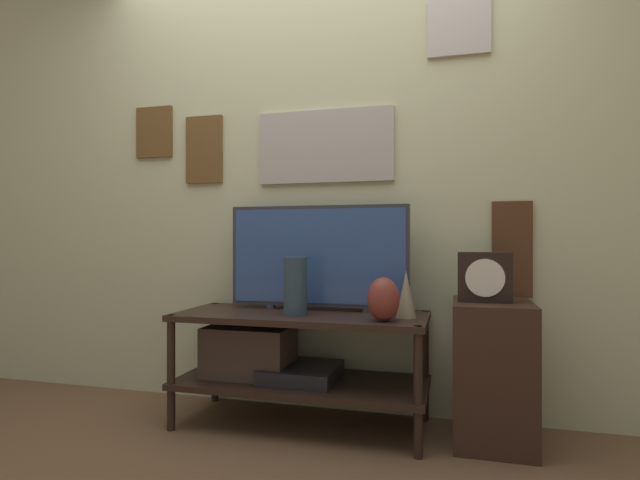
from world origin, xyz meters
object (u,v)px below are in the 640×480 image
television (318,256)px  vase_tall_ceramic (295,286)px  vase_slim_bronze (406,294)px  mantel_clock (484,277)px  vase_urn_stoneware (383,299)px

television → vase_tall_ceramic: 0.24m
vase_tall_ceramic → vase_slim_bronze: size_ratio=1.27×
vase_tall_ceramic → mantel_clock: (0.88, 0.09, 0.05)m
vase_tall_ceramic → mantel_clock: 0.88m
vase_slim_bronze → vase_urn_stoneware: bearing=-123.6°
vase_urn_stoneware → vase_slim_bronze: bearing=56.4°
vase_tall_ceramic → mantel_clock: mantel_clock is taller
television → vase_slim_bronze: size_ratio=4.27×
vase_urn_stoneware → mantel_clock: 0.48m
television → vase_slim_bronze: television is taller
television → vase_tall_ceramic: television is taller
vase_urn_stoneware → vase_slim_bronze: 0.16m
vase_tall_ceramic → vase_slim_bronze: bearing=6.8°
vase_slim_bronze → television: bearing=165.2°
television → mantel_clock: (0.82, -0.10, -0.08)m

